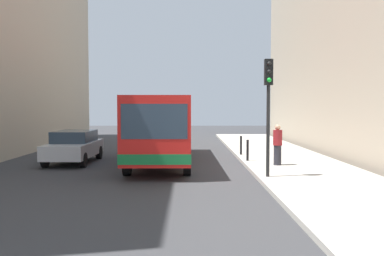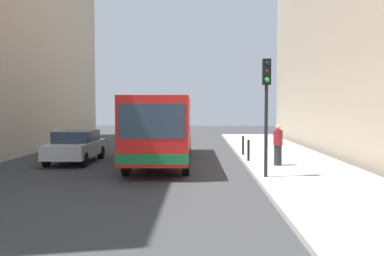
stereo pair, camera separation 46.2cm
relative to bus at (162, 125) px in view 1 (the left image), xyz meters
name	(u,v)px [view 1 (the left image)]	position (x,y,z in m)	size (l,w,h in m)	color
ground_plane	(170,169)	(0.48, -2.23, -1.73)	(80.00, 80.00, 0.00)	#38383A
sidewalk	(298,167)	(5.88, -2.23, -1.65)	(4.40, 40.00, 0.15)	#ADA89E
bus	(162,125)	(0.00, 0.00, 0.00)	(2.70, 11.06, 3.00)	red
car_beside_bus	(74,146)	(-4.04, -0.32, -0.94)	(1.91, 4.42, 1.48)	silver
traffic_light	(268,95)	(4.03, -5.22, 1.28)	(0.28, 0.33, 4.10)	black
bollard_near	(248,150)	(3.93, -0.78, -1.10)	(0.11, 0.11, 0.95)	black
bollard_mid	(241,145)	(3.93, 1.68, -1.10)	(0.11, 0.11, 0.95)	black
pedestrian_near_signal	(278,145)	(4.99, -2.25, -0.73)	(0.38, 0.38, 1.70)	#26262D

